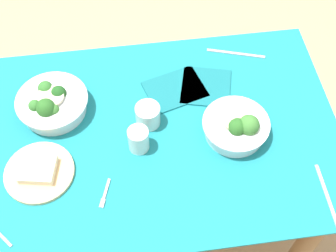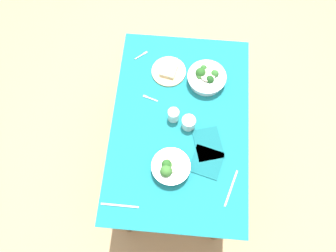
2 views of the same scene
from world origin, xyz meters
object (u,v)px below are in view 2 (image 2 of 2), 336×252
Objects in this scene: water_glass_side at (173,115)px; water_glass_center at (189,123)px; table_knife_left at (231,188)px; table_knife_right at (120,205)px; napkin_folded_upper at (207,162)px; napkin_folded_lower at (208,144)px; broccoli_bowl_far at (170,167)px; bread_side_plate at (169,71)px; fork_by_far_bowl at (142,55)px; broccoli_bowl_near at (206,78)px; fork_by_near_bowl at (150,98)px.

water_glass_center is at bearing -113.83° from water_glass_side.
table_knife_left is 1.04× the size of table_knife_right.
water_glass_side is at bearing -114.14° from table_knife_right.
napkin_folded_upper is at bearing -140.58° from water_glass_side.
water_glass_center is at bearing 48.85° from napkin_folded_lower.
napkin_folded_upper is at bearing -73.46° from broccoli_bowl_far.
napkin_folded_upper is (-0.57, -0.26, -0.01)m from bread_side_plate.
fork_by_far_bowl is (0.42, 0.24, -0.04)m from water_glass_side.
table_knife_right is at bearing -131.27° from fork_by_far_bowl.
water_glass_side is at bearing -101.36° from fork_by_far_bowl.
table_knife_right is (-0.96, 0.01, -0.00)m from fork_by_far_bowl.
water_glass_side is 0.26m from napkin_folded_lower.
water_glass_side is at bearing -170.04° from bread_side_plate.
fork_by_far_bowl is at bearing 38.43° from napkin_folded_lower.
bread_side_plate reaches higher than table_knife_left.
water_glass_center is 0.57m from fork_by_far_bowl.
broccoli_bowl_near is at bearing -16.50° from broccoli_bowl_far.
table_knife_right is at bearing 100.50° from fork_by_near_bowl.
table_knife_left is at bearing -138.31° from water_glass_side.
broccoli_bowl_near is at bearing -137.42° from fork_by_near_bowl.
water_glass_side is (0.04, 0.09, 0.00)m from water_glass_center.
table_knife_right is at bearing -58.67° from table_knife_left.
broccoli_bowl_far is at bearing 128.79° from fork_by_near_bowl.
broccoli_bowl_far is 0.35m from table_knife_left.
broccoli_bowl_near is (0.58, -0.17, -0.00)m from broccoli_bowl_far.
water_glass_side is at bearing 55.43° from napkin_folded_lower.
broccoli_bowl_near is 1.11× the size of table_knife_left.
table_knife_left is 1.27× the size of napkin_folded_upper.
fork_by_far_bowl and fork_by_near_bowl have the same top height.
fork_by_far_bowl is at bearing -90.09° from table_knife_right.
fork_by_far_bowl is 0.31m from fork_by_near_bowl.
water_glass_side is 0.42× the size of table_knife_right.
water_glass_side is at bearing 39.42° from napkin_folded_upper.
broccoli_bowl_near is at bearing -100.68° from bread_side_plate.
broccoli_bowl_near reaches higher than napkin_folded_lower.
broccoli_bowl_far is at bearing -138.11° from table_knife_right.
napkin_folded_upper reaches higher than table_knife_left.
napkin_folded_upper is at bearing -176.74° from broccoli_bowl_near.
fork_by_far_bowl is 0.96m from table_knife_right.
water_glass_center is at bearing -95.34° from fork_by_far_bowl.
fork_by_near_bowl is at bearing 57.14° from water_glass_center.
table_knife_left is at bearing -165.84° from table_knife_right.
table_knife_left is (-0.39, -0.35, -0.04)m from water_glass_side.
fork_by_far_bowl is 0.84× the size of fork_by_near_bowl.
broccoli_bowl_near is 0.42m from napkin_folded_lower.
fork_by_near_bowl is 0.56× the size of napkin_folded_upper.
bread_side_plate is at bearing 5.61° from broccoli_bowl_far.
fork_by_near_bowl and table_knife_left have the same top height.
fork_by_far_bowl is (0.11, 0.18, -0.01)m from bread_side_plate.
water_glass_center reaches higher than fork_by_near_bowl.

